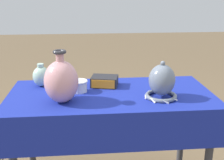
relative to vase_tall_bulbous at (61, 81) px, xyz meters
The scene contains 6 objects.
display_table 0.35m from the vase_tall_bulbous, 19.71° to the left, with size 1.19×0.57×0.71m.
vase_tall_bulbous is the anchor object (origin of this frame).
vase_dome_bell 0.55m from the vase_tall_bulbous, ahead, with size 0.19×0.19×0.22m.
mosaic_tile_box 0.35m from the vase_tall_bulbous, 44.44° to the left, with size 0.18×0.15×0.06m.
cup_wide_porcelain 0.19m from the vase_tall_bulbous, 58.90° to the left, with size 0.10×0.10×0.07m.
jar_round_celadon 0.32m from the vase_tall_bulbous, 118.32° to the left, with size 0.11×0.11×0.14m.
Camera 1 is at (-0.13, -1.53, 1.29)m, focal length 45.00 mm.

